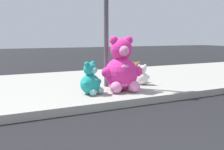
# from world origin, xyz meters

# --- Properties ---
(sidewalk) EXTENTS (28.00, 4.40, 0.15)m
(sidewalk) POSITION_xyz_m (0.00, 5.20, 0.07)
(sidewalk) COLOR #9E9B93
(sidewalk) RESTS_ON ground_plane
(sign_pole) EXTENTS (0.56, 0.11, 3.20)m
(sign_pole) POSITION_xyz_m (1.00, 4.40, 1.85)
(sign_pole) COLOR #4C4C51
(sign_pole) RESTS_ON sidewalk
(plush_pink_large) EXTENTS (0.92, 0.84, 1.21)m
(plush_pink_large) POSITION_xyz_m (1.11, 3.81, 0.63)
(plush_pink_large) COLOR #F22D93
(plush_pink_large) RESTS_ON sidewalk
(plush_brown) EXTENTS (0.42, 0.38, 0.55)m
(plush_brown) POSITION_xyz_m (1.97, 4.64, 0.37)
(plush_brown) COLOR olive
(plush_brown) RESTS_ON sidewalk
(plush_white) EXTENTS (0.36, 0.37, 0.51)m
(plush_white) POSITION_xyz_m (1.91, 4.22, 0.35)
(plush_white) COLOR white
(plush_white) RESTS_ON sidewalk
(plush_teal) EXTENTS (0.49, 0.50, 0.69)m
(plush_teal) POSITION_xyz_m (0.36, 3.77, 0.43)
(plush_teal) COLOR teal
(plush_teal) RESTS_ON sidewalk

